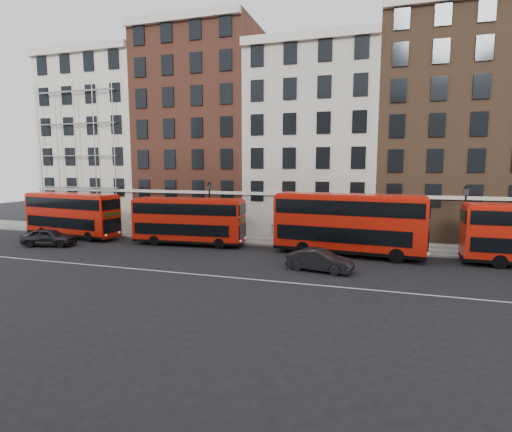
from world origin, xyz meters
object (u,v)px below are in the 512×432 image
(bus_b, at_px, (188,220))
(car_rear, at_px, (49,237))
(car_front, at_px, (320,260))
(bus_a, at_px, (72,214))
(bus_c, at_px, (348,223))

(bus_b, bearing_deg, car_rear, -164.71)
(car_rear, bearing_deg, car_front, -106.37)
(bus_b, xyz_separation_m, car_rear, (-11.33, -4.03, -1.43))
(bus_a, height_order, car_front, bus_a)
(bus_b, bearing_deg, car_front, -27.45)
(car_front, bearing_deg, bus_a, 89.30)
(car_rear, bearing_deg, bus_a, 2.05)
(bus_b, bearing_deg, bus_c, -4.25)
(bus_b, height_order, car_front, bus_b)
(bus_c, bearing_deg, car_front, -99.69)
(bus_a, relative_size, car_rear, 2.29)
(bus_a, xyz_separation_m, car_front, (24.72, -5.26, -1.57))
(bus_c, xyz_separation_m, car_front, (-1.37, -5.26, -1.85))
(bus_b, height_order, car_rear, bus_b)
(bus_c, height_order, car_front, bus_c)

